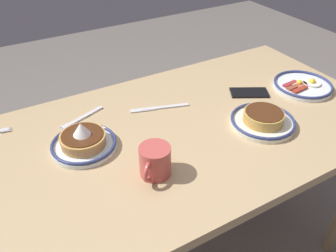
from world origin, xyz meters
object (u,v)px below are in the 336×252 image
object	(u,v)px
plate_near_main	(303,85)
coffee_mug	(155,161)
plate_far_companion	(263,120)
cell_phone	(249,93)
plate_center_pancakes	(83,142)
fork_near	(82,118)
butter_knife	(160,108)

from	to	relation	value
plate_near_main	coffee_mug	size ratio (longest dim) A/B	2.15
plate_far_companion	cell_phone	distance (m)	0.21
plate_center_pancakes	fork_near	world-z (taller)	plate_center_pancakes
plate_near_main	plate_far_companion	distance (m)	0.33
plate_center_pancakes	plate_far_companion	xyz separation A→B (m)	(-0.57, 0.18, -0.00)
plate_center_pancakes	coffee_mug	distance (m)	0.25
coffee_mug	fork_near	size ratio (longest dim) A/B	0.61
plate_center_pancakes	cell_phone	world-z (taller)	plate_center_pancakes
cell_phone	coffee_mug	bearing A→B (deg)	50.93
plate_near_main	butter_knife	world-z (taller)	plate_near_main
plate_center_pancakes	cell_phone	size ratio (longest dim) A/B	1.42
plate_center_pancakes	plate_far_companion	world-z (taller)	plate_center_pancakes
plate_center_pancakes	plate_far_companion	size ratio (longest dim) A/B	0.93
plate_center_pancakes	coffee_mug	bearing A→B (deg)	123.04
plate_center_pancakes	butter_knife	bearing A→B (deg)	-165.38
coffee_mug	cell_phone	distance (m)	0.57
plate_center_pancakes	butter_knife	xyz separation A→B (m)	(-0.31, -0.08, -0.02)
plate_far_companion	fork_near	world-z (taller)	plate_far_companion
fork_near	butter_knife	world-z (taller)	same
coffee_mug	fork_near	distance (m)	0.38
plate_near_main	cell_phone	xyz separation A→B (m)	(0.21, -0.07, -0.01)
coffee_mug	butter_knife	size ratio (longest dim) A/B	0.51
coffee_mug	fork_near	world-z (taller)	coffee_mug
plate_center_pancakes	fork_near	size ratio (longest dim) A/B	1.17
cell_phone	fork_near	size ratio (longest dim) A/B	0.83
plate_near_main	plate_far_companion	xyz separation A→B (m)	(0.31, 0.11, 0.01)
coffee_mug	plate_center_pancakes	bearing A→B (deg)	-56.96
coffee_mug	plate_near_main	bearing A→B (deg)	-169.26
plate_far_companion	fork_near	xyz separation A→B (m)	(0.52, -0.34, -0.02)
plate_near_main	butter_knife	bearing A→B (deg)	-14.98
fork_near	cell_phone	bearing A→B (deg)	165.65
plate_near_main	fork_near	distance (m)	0.86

